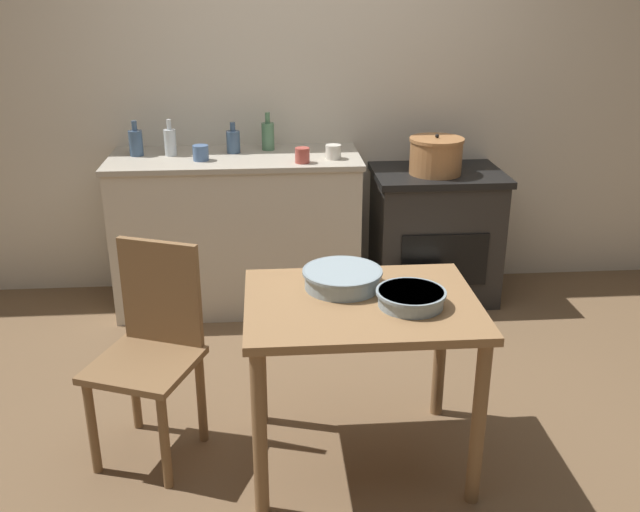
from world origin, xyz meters
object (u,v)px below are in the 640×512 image
bottle_far_left (268,135)px  stove (434,234)px  stock_pot (436,156)px  mixing_bowl_large (411,297)px  mixing_bowl_small (342,278)px  bottle_left (136,142)px  work_table (361,328)px  cup_mid_right (302,155)px  cup_center (333,152)px  bottle_center_left (233,141)px  chair (152,346)px  cup_center_right (201,153)px  bottle_mid_left (170,142)px  flour_sack (425,300)px

bottle_far_left → stove: bearing=-6.8°
stock_pot → mixing_bowl_large: (-0.48, -1.65, -0.15)m
mixing_bowl_small → bottle_left: bottle_left is taller
work_table → stock_pot: bearing=67.6°
mixing_bowl_large → cup_mid_right: bearing=102.7°
bottle_far_left → bottle_left: (-0.77, -0.09, -0.01)m
stove → cup_center: (-0.66, -0.14, 0.57)m
stock_pot → bottle_left: 1.78m
mixing_bowl_small → bottle_center_left: size_ratio=1.80×
chair → cup_mid_right: cup_mid_right is taller
bottle_far_left → cup_center: size_ratio=2.51×
cup_center_right → work_table: bearing=-64.5°
cup_center → cup_center_right: cup_center_right is taller
bottle_far_left → bottle_center_left: size_ratio=1.25×
bottle_far_left → mixing_bowl_small: bearing=-80.3°
stove → cup_center_right: bearing=-175.3°
bottle_far_left → cup_mid_right: bearing=-61.1°
work_table → cup_mid_right: 1.48m
mixing_bowl_large → bottle_far_left: 1.92m
chair → cup_mid_right: size_ratio=10.70×
stock_pot → cup_mid_right: size_ratio=3.77×
mixing_bowl_large → bottle_left: 2.18m
work_table → stock_pot: stock_pot is taller
bottle_far_left → bottle_center_left: (-0.21, -0.06, -0.02)m
stock_pot → mixing_bowl_large: 1.73m
bottle_center_left → bottle_far_left: bearing=17.1°
stove → bottle_mid_left: 1.72m
cup_mid_right → work_table: bearing=-83.9°
stove → bottle_center_left: 1.38m
chair → mixing_bowl_large: (1.04, -0.21, 0.29)m
chair → stock_pot: stock_pot is taller
work_table → cup_center: size_ratio=10.19×
stove → stock_pot: 0.52m
flour_sack → work_table: bearing=-114.7°
stock_pot → cup_mid_right: stock_pot is taller
flour_sack → bottle_mid_left: size_ratio=1.62×
stock_pot → mixing_bowl_small: (-0.72, -1.46, -0.14)m
work_table → bottle_left: size_ratio=4.49×
mixing_bowl_large → cup_center_right: cup_center_right is taller
bottle_center_left → cup_center_right: bearing=-135.6°
cup_center → flour_sack: bearing=-32.1°
cup_center_right → bottle_far_left: bearing=31.8°
bottle_mid_left → cup_mid_right: bottle_mid_left is taller
stock_pot → cup_center: bearing=-172.5°
bottle_left → bottle_center_left: size_ratio=1.13×
cup_center → cup_mid_right: cup_mid_right is taller
mixing_bowl_large → bottle_left: size_ratio=1.33×
mixing_bowl_large → bottle_center_left: size_ratio=1.50×
stove → mixing_bowl_small: bearing=-116.5°
cup_center → cup_mid_right: (-0.18, -0.08, 0.00)m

